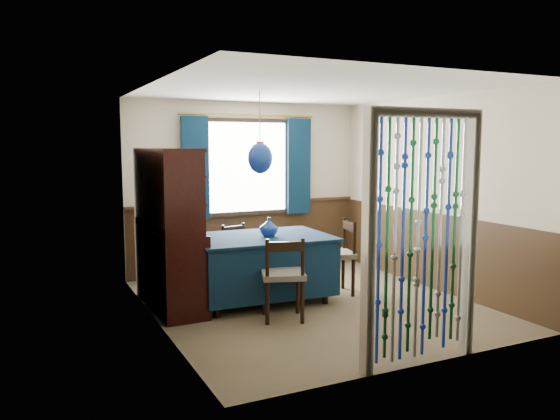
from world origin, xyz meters
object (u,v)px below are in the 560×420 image
chair_far (239,254)px  chair_right (337,255)px  pendant_lamp (260,158)px  chair_near (283,276)px  dining_table (260,264)px  sideboard (169,254)px  vase_table (269,228)px  vase_sideboard (166,217)px  chair_left (185,265)px  bowl_shelf (181,200)px

chair_far → chair_right: size_ratio=0.88×
pendant_lamp → chair_near: bearing=-95.0°
dining_table → sideboard: bearing=170.4°
chair_far → vase_table: bearing=81.2°
vase_table → vase_sideboard: (-1.08, 0.62, 0.12)m
chair_left → sideboard: bearing=-147.1°
chair_near → sideboard: size_ratio=0.50×
chair_right → chair_near: bearing=135.1°
chair_right → vase_sideboard: 2.17m
pendant_lamp → vase_table: pendant_lamp is taller
chair_near → chair_far: (0.09, 1.53, -0.05)m
chair_right → vase_table: (-0.93, 0.04, 0.40)m
sideboard → bowl_shelf: (0.06, -0.34, 0.65)m
dining_table → chair_right: bearing=-3.1°
chair_right → bowl_shelf: bearing=103.8°
chair_right → chair_far: bearing=62.2°
chair_near → bowl_shelf: bowl_shelf is taller
dining_table → chair_right: size_ratio=1.80×
dining_table → vase_sideboard: vase_sideboard is taller
sideboard → chair_left: bearing=-54.0°
bowl_shelf → chair_right: bearing=0.5°
chair_far → pendant_lamp: bearing=75.0°
chair_far → pendant_lamp: size_ratio=0.86×
chair_left → chair_far: bearing=122.3°
chair_near → vase_sideboard: (-0.92, 1.33, 0.53)m
vase_table → bowl_shelf: 1.15m
vase_sideboard → chair_left: bearing=-82.0°
chair_right → pendant_lamp: 1.59m
dining_table → vase_table: bearing=-30.0°
vase_table → pendant_lamp: bearing=147.6°
dining_table → vase_table: (0.09, -0.05, 0.44)m
dining_table → chair_right: chair_right is taller
chair_left → vase_table: size_ratio=4.76×
sideboard → vase_table: sideboard is taller
bowl_shelf → vase_sideboard: (0.00, 0.68, -0.27)m
vase_table → vase_sideboard: size_ratio=1.04×
chair_far → vase_sideboard: bearing=-2.2°
pendant_lamp → bowl_shelf: size_ratio=4.45×
chair_far → chair_left: (-0.94, -0.71, 0.08)m
chair_left → pendant_lamp: (0.92, -0.05, 1.21)m
chair_far → bowl_shelf: size_ratio=3.81×
chair_right → bowl_shelf: size_ratio=4.36×
chair_near → bowl_shelf: (-0.92, 0.65, 0.80)m
chair_left → pendant_lamp: bearing=81.9°
chair_near → chair_right: chair_right is taller
pendant_lamp → vase_sideboard: size_ratio=4.89×
dining_table → vase_table: vase_table is taller
chair_near → vase_table: size_ratio=4.46×
chair_far → vase_table: size_ratio=4.02×
vase_table → vase_sideboard: bearing=150.0°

